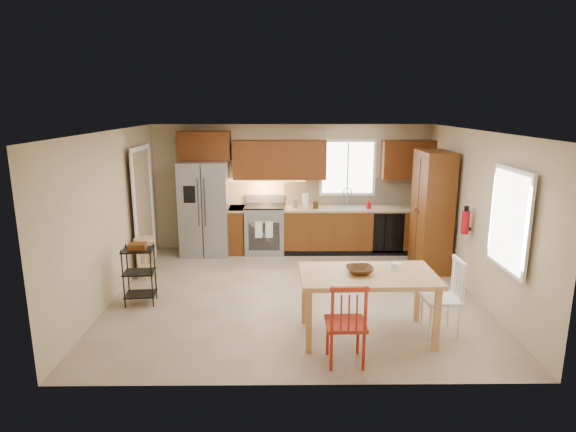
% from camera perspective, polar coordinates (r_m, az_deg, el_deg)
% --- Properties ---
extents(floor, '(5.50, 5.50, 0.00)m').
position_cam_1_polar(floor, '(7.59, 0.84, -9.18)').
color(floor, gray).
rests_on(floor, ground).
extents(ceiling, '(5.50, 5.00, 0.02)m').
position_cam_1_polar(ceiling, '(7.03, 0.90, 10.03)').
color(ceiling, silver).
rests_on(ceiling, ground).
extents(wall_back, '(5.50, 0.02, 2.50)m').
position_cam_1_polar(wall_back, '(9.66, 0.50, 3.41)').
color(wall_back, '#CCB793').
rests_on(wall_back, ground).
extents(wall_front, '(5.50, 0.02, 2.50)m').
position_cam_1_polar(wall_front, '(4.80, 1.61, -6.69)').
color(wall_front, '#CCB793').
rests_on(wall_front, ground).
extents(wall_left, '(0.02, 5.00, 2.50)m').
position_cam_1_polar(wall_left, '(7.65, -20.20, 0.01)').
color(wall_left, '#CCB793').
rests_on(wall_left, ground).
extents(wall_right, '(0.02, 5.00, 2.50)m').
position_cam_1_polar(wall_right, '(7.77, 21.58, 0.10)').
color(wall_right, '#CCB793').
rests_on(wall_right, ground).
extents(refrigerator, '(0.92, 0.75, 1.82)m').
position_cam_1_polar(refrigerator, '(9.47, -9.79, 0.93)').
color(refrigerator, gray).
rests_on(refrigerator, floor).
extents(range_stove, '(0.76, 0.63, 0.92)m').
position_cam_1_polar(range_stove, '(9.52, -2.78, -1.61)').
color(range_stove, gray).
rests_on(range_stove, floor).
extents(base_cabinet_narrow, '(0.30, 0.60, 0.90)m').
position_cam_1_polar(base_cabinet_narrow, '(9.57, -6.07, -1.65)').
color(base_cabinet_narrow, brown).
rests_on(base_cabinet_narrow, floor).
extents(base_cabinet_run, '(2.92, 0.60, 0.90)m').
position_cam_1_polar(base_cabinet_run, '(9.64, 8.22, -1.61)').
color(base_cabinet_run, brown).
rests_on(base_cabinet_run, floor).
extents(dishwasher, '(0.60, 0.02, 0.78)m').
position_cam_1_polar(dishwasher, '(9.47, 11.83, -2.03)').
color(dishwasher, black).
rests_on(dishwasher, floor).
extents(backsplash, '(2.92, 0.03, 0.55)m').
position_cam_1_polar(backsplash, '(9.76, 8.11, 2.94)').
color(backsplash, beige).
rests_on(backsplash, wall_back).
extents(upper_over_fridge, '(1.00, 0.35, 0.55)m').
position_cam_1_polar(upper_over_fridge, '(9.50, -9.88, 8.22)').
color(upper_over_fridge, '#53230D').
rests_on(upper_over_fridge, wall_back).
extents(upper_left_block, '(1.80, 0.35, 0.75)m').
position_cam_1_polar(upper_left_block, '(9.40, -1.00, 6.68)').
color(upper_left_block, '#53230D').
rests_on(upper_left_block, wall_back).
extents(upper_right_block, '(1.00, 0.35, 0.75)m').
position_cam_1_polar(upper_right_block, '(9.71, 14.02, 6.50)').
color(upper_right_block, '#53230D').
rests_on(upper_right_block, wall_back).
extents(window_back, '(1.12, 0.04, 1.12)m').
position_cam_1_polar(window_back, '(9.66, 7.08, 5.71)').
color(window_back, white).
rests_on(window_back, wall_back).
extents(sink, '(0.62, 0.46, 0.16)m').
position_cam_1_polar(sink, '(9.52, 7.17, 0.77)').
color(sink, gray).
rests_on(sink, base_cabinet_run).
extents(undercab_glow, '(1.60, 0.30, 0.01)m').
position_cam_1_polar(undercab_glow, '(9.44, -2.82, 4.27)').
color(undercab_glow, '#FFBF66').
rests_on(undercab_glow, wall_back).
extents(soap_bottle, '(0.09, 0.09, 0.19)m').
position_cam_1_polar(soap_bottle, '(9.45, 9.55, 1.45)').
color(soap_bottle, '#AF0C19').
rests_on(soap_bottle, base_cabinet_run).
extents(paper_towel, '(0.12, 0.12, 0.28)m').
position_cam_1_polar(paper_towel, '(9.36, 2.07, 1.78)').
color(paper_towel, white).
rests_on(paper_towel, base_cabinet_run).
extents(canister_steel, '(0.11, 0.11, 0.18)m').
position_cam_1_polar(canister_steel, '(9.36, 0.85, 1.48)').
color(canister_steel, gray).
rests_on(canister_steel, base_cabinet_run).
extents(canister_wood, '(0.10, 0.10, 0.14)m').
position_cam_1_polar(canister_wood, '(9.35, 3.30, 1.32)').
color(canister_wood, '#482D13').
rests_on(canister_wood, base_cabinet_run).
extents(pantry, '(0.50, 0.95, 2.10)m').
position_cam_1_polar(pantry, '(8.81, 16.67, 0.58)').
color(pantry, brown).
rests_on(pantry, floor).
extents(fire_extinguisher, '(0.12, 0.12, 0.36)m').
position_cam_1_polar(fire_extinguisher, '(7.90, 20.28, -0.72)').
color(fire_extinguisher, '#AF0C19').
rests_on(fire_extinguisher, wall_right).
extents(window_right, '(0.04, 1.02, 1.32)m').
position_cam_1_polar(window_right, '(6.68, 24.79, -0.46)').
color(window_right, white).
rests_on(window_right, wall_right).
extents(doorway, '(0.04, 0.95, 2.10)m').
position_cam_1_polar(doorway, '(8.87, -16.86, 0.65)').
color(doorway, '#8C7A59').
rests_on(doorway, wall_left).
extents(dining_table, '(1.70, 0.98, 0.82)m').
position_cam_1_polar(dining_table, '(6.23, 9.31, -10.40)').
color(dining_table, tan).
rests_on(dining_table, floor).
extents(chair_red, '(0.47, 0.47, 0.99)m').
position_cam_1_polar(chair_red, '(5.56, 6.85, -12.37)').
color(chair_red, '#AB2B1A').
rests_on(chair_red, floor).
extents(chair_white, '(0.47, 0.47, 0.99)m').
position_cam_1_polar(chair_white, '(6.47, 17.69, -9.16)').
color(chair_white, white).
rests_on(chair_white, floor).
extents(table_bowl, '(0.35, 0.35, 0.08)m').
position_cam_1_polar(table_bowl, '(6.06, 8.47, -6.79)').
color(table_bowl, '#482D13').
rests_on(table_bowl, dining_table).
extents(table_jar, '(0.14, 0.14, 0.15)m').
position_cam_1_polar(table_jar, '(6.24, 12.66, -6.08)').
color(table_jar, white).
rests_on(table_jar, dining_table).
extents(bar_stool, '(0.36, 0.36, 0.70)m').
position_cam_1_polar(bar_stool, '(8.45, -16.54, -4.84)').
color(bar_stool, tan).
rests_on(bar_stool, floor).
extents(utility_cart, '(0.47, 0.38, 0.88)m').
position_cam_1_polar(utility_cart, '(7.40, -17.19, -6.74)').
color(utility_cart, black).
rests_on(utility_cart, floor).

